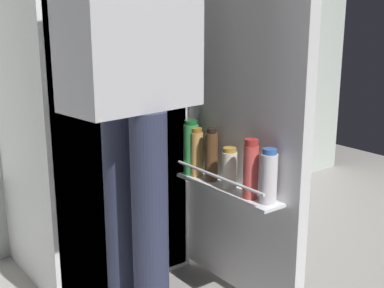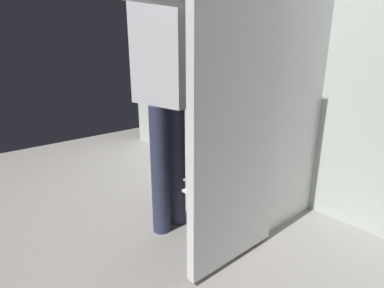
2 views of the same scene
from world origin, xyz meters
TOP-DOWN VIEW (x-y plane):
  - refrigerator at (0.03, 0.49)m, footprint 0.72×1.26m
  - person at (-0.17, -0.14)m, footprint 0.62×0.72m

SIDE VIEW (x-z plane):
  - refrigerator at x=0.03m, z-range 0.00..1.61m
  - person at x=-0.17m, z-range 0.19..1.94m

